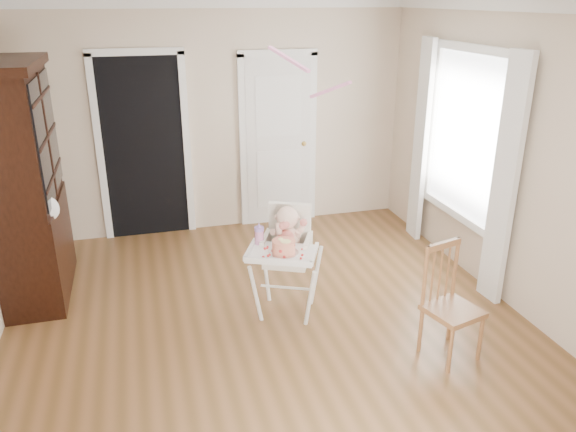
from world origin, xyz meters
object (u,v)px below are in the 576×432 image
object	(u,v)px
high_chair	(287,249)
dining_chair	(450,306)
china_cabinet	(26,184)
cake	(284,247)
sippy_cup	(259,235)

from	to	relation	value
high_chair	dining_chair	bearing A→B (deg)	-16.62
china_cabinet	cake	bearing A→B (deg)	-30.66
cake	sippy_cup	distance (m)	0.28
cake	dining_chair	distance (m)	1.41
cake	china_cabinet	distance (m)	2.47
sippy_cup	dining_chair	bearing A→B (deg)	-36.12
high_chair	sippy_cup	bearing A→B (deg)	-156.84
cake	high_chair	bearing A→B (deg)	69.26
dining_chair	high_chair	bearing A→B (deg)	123.55
high_chair	china_cabinet	world-z (taller)	china_cabinet
china_cabinet	dining_chair	distance (m)	3.87
cake	sippy_cup	bearing A→B (deg)	123.39
china_cabinet	sippy_cup	bearing A→B (deg)	-27.43
high_chair	dining_chair	world-z (taller)	high_chair
cake	sippy_cup	world-z (taller)	sippy_cup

